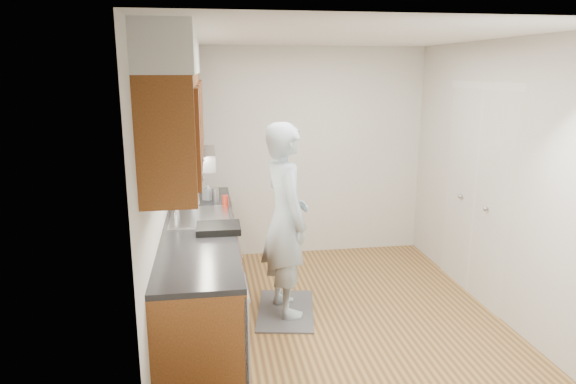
# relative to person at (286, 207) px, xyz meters

# --- Properties ---
(floor) EXTENTS (3.50, 3.50, 0.00)m
(floor) POSITION_rel_person_xyz_m (0.43, -0.14, -1.02)
(floor) COLOR olive
(floor) RESTS_ON ground
(ceiling) EXTENTS (3.50, 3.50, 0.00)m
(ceiling) POSITION_rel_person_xyz_m (0.43, -0.14, 1.48)
(ceiling) COLOR white
(ceiling) RESTS_ON wall_left
(wall_left) EXTENTS (0.02, 3.50, 2.50)m
(wall_left) POSITION_rel_person_xyz_m (-1.07, -0.14, 0.23)
(wall_left) COLOR silver
(wall_left) RESTS_ON floor
(wall_right) EXTENTS (0.02, 3.50, 2.50)m
(wall_right) POSITION_rel_person_xyz_m (1.93, -0.14, 0.23)
(wall_right) COLOR silver
(wall_right) RESTS_ON floor
(wall_back) EXTENTS (3.00, 0.02, 2.50)m
(wall_back) POSITION_rel_person_xyz_m (0.43, 1.61, 0.23)
(wall_back) COLOR silver
(wall_back) RESTS_ON floor
(counter) EXTENTS (0.64, 2.80, 1.30)m
(counter) POSITION_rel_person_xyz_m (-0.77, -0.15, -0.53)
(counter) COLOR brown
(counter) RESTS_ON floor
(upper_cabinets) EXTENTS (0.47, 2.80, 1.21)m
(upper_cabinets) POSITION_rel_person_xyz_m (-0.90, -0.10, 0.93)
(upper_cabinets) COLOR brown
(upper_cabinets) RESTS_ON wall_left
(closet_door) EXTENTS (0.02, 1.22, 2.05)m
(closet_door) POSITION_rel_person_xyz_m (1.92, 0.16, 0.00)
(closet_door) COLOR white
(closet_door) RESTS_ON wall_right
(floor_mat) EXTENTS (0.66, 0.95, 0.02)m
(floor_mat) POSITION_rel_person_xyz_m (0.00, 0.00, -1.01)
(floor_mat) COLOR slate
(floor_mat) RESTS_ON floor
(person) EXTENTS (0.60, 0.79, 2.01)m
(person) POSITION_rel_person_xyz_m (0.00, 0.00, 0.00)
(person) COLOR #A3B9C6
(person) RESTS_ON floor_mat
(soap_bottle_a) EXTENTS (0.10, 0.10, 0.26)m
(soap_bottle_a) POSITION_rel_person_xyz_m (-0.82, 0.48, 0.05)
(soap_bottle_a) COLOR #B6BCC6
(soap_bottle_a) RESTS_ON counter
(soap_bottle_b) EXTENTS (0.11, 0.11, 0.18)m
(soap_bottle_b) POSITION_rel_person_xyz_m (-0.69, 0.71, 0.01)
(soap_bottle_b) COLOR #B6BCC6
(soap_bottle_b) RESTS_ON counter
(soda_can) EXTENTS (0.08, 0.08, 0.11)m
(soda_can) POSITION_rel_person_xyz_m (-0.53, 0.40, -0.02)
(soda_can) COLOR red
(soda_can) RESTS_ON counter
(steel_can) EXTENTS (0.10, 0.10, 0.13)m
(steel_can) POSITION_rel_person_xyz_m (-0.62, 0.64, -0.01)
(steel_can) COLOR #A5A5AA
(steel_can) RESTS_ON counter
(dish_rack) EXTENTS (0.36, 0.30, 0.06)m
(dish_rack) POSITION_rel_person_xyz_m (-0.61, -0.37, -0.05)
(dish_rack) COLOR black
(dish_rack) RESTS_ON counter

